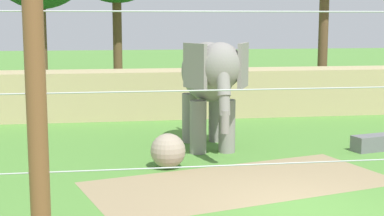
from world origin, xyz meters
TOP-DOWN VIEW (x-y plane):
  - ground_plane at (0.00, 0.00)m, footprint 120.00×120.00m
  - dirt_patch at (-0.74, 2.09)m, footprint 7.47×4.89m
  - embankment_wall at (0.00, 11.46)m, footprint 36.00×1.80m
  - elephant at (-0.82, 5.61)m, footprint 1.76×4.18m
  - enrichment_ball at (-2.23, 3.67)m, footprint 0.87×0.87m
  - cable_fence at (0.00, -2.96)m, footprint 10.22×0.26m
  - feed_trough at (3.80, 4.77)m, footprint 1.48×0.83m

SIDE VIEW (x-z plane):
  - ground_plane at x=0.00m, z-range 0.00..0.00m
  - dirt_patch at x=-0.74m, z-range 0.00..0.01m
  - feed_trough at x=3.80m, z-range 0.00..0.44m
  - enrichment_ball at x=-2.23m, z-range 0.00..0.87m
  - embankment_wall at x=0.00m, z-range 0.00..1.76m
  - cable_fence at x=0.00m, z-range 0.01..3.94m
  - elephant at x=-0.82m, z-range 0.50..3.60m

